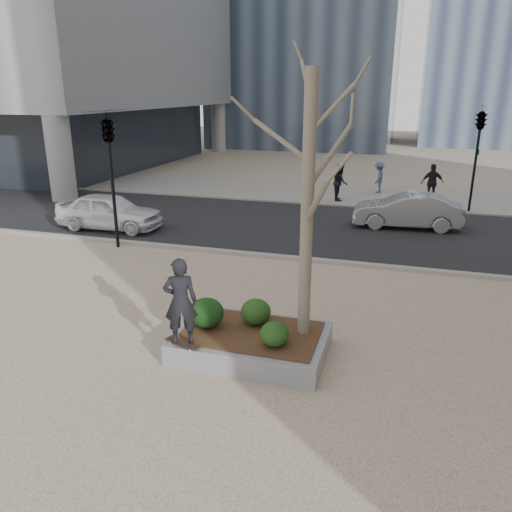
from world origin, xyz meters
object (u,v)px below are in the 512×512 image
(police_car, at_px, (109,211))
(planter, at_px, (251,343))
(skateboard, at_px, (183,344))
(skateboarder, at_px, (180,301))

(police_car, bearing_deg, planter, -134.74)
(skateboard, bearing_deg, police_car, 148.12)
(planter, distance_m, skateboard, 1.43)
(skateboarder, bearing_deg, police_car, -72.75)
(skateboard, relative_size, skateboarder, 0.46)
(police_car, bearing_deg, skateboard, -142.11)
(skateboarder, relative_size, police_car, 0.42)
(skateboarder, xyz_separation_m, police_car, (-6.89, 8.40, -0.67))
(planter, relative_size, skateboard, 3.85)
(planter, xyz_separation_m, police_car, (-7.99, 7.52, 0.48))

